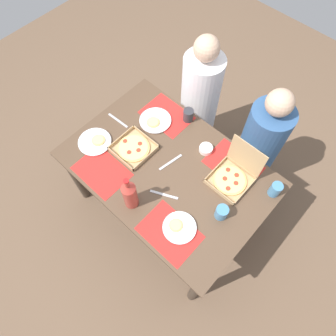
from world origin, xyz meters
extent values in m
plane|color=brown|center=(0.00, 0.00, 0.00)|extent=(6.00, 6.00, 0.00)
cylinder|color=#3F3328|center=(-0.63, -0.41, 0.36)|extent=(0.07, 0.07, 0.72)
cylinder|color=#3F3328|center=(0.63, -0.41, 0.36)|extent=(0.07, 0.07, 0.72)
cylinder|color=#3F3328|center=(-0.63, 0.41, 0.36)|extent=(0.07, 0.07, 0.72)
cylinder|color=#3F3328|center=(0.63, 0.41, 0.36)|extent=(0.07, 0.07, 0.72)
cube|color=brown|center=(0.00, 0.00, 0.73)|extent=(1.39, 0.95, 0.03)
cube|color=red|center=(-0.31, -0.32, 0.75)|extent=(0.36, 0.26, 0.00)
cube|color=red|center=(0.31, -0.32, 0.75)|extent=(0.36, 0.26, 0.00)
cube|color=red|center=(-0.31, 0.32, 0.75)|extent=(0.36, 0.26, 0.00)
cube|color=red|center=(0.31, 0.32, 0.75)|extent=(0.36, 0.26, 0.00)
cube|color=tan|center=(-0.28, -0.05, 0.75)|extent=(0.26, 0.26, 0.01)
cube|color=tan|center=(-0.41, -0.05, 0.77)|extent=(0.01, 0.26, 0.03)
cube|color=tan|center=(-0.15, -0.05, 0.77)|extent=(0.01, 0.26, 0.03)
cube|color=tan|center=(-0.28, -0.18, 0.77)|extent=(0.26, 0.01, 0.03)
cube|color=tan|center=(-0.28, 0.07, 0.77)|extent=(0.26, 0.01, 0.03)
cylinder|color=#E0B76B|center=(-0.28, -0.05, 0.76)|extent=(0.23, 0.23, 0.01)
cylinder|color=#EFD67F|center=(-0.28, -0.05, 0.77)|extent=(0.20, 0.20, 0.00)
cylinder|color=red|center=(-0.24, -0.04, 0.77)|extent=(0.03, 0.03, 0.00)
cylinder|color=red|center=(-0.27, 0.00, 0.77)|extent=(0.03, 0.03, 0.00)
cylinder|color=red|center=(-0.36, -0.06, 0.77)|extent=(0.03, 0.03, 0.00)
cylinder|color=red|center=(-0.27, -0.10, 0.77)|extent=(0.03, 0.03, 0.00)
cube|color=tan|center=(0.37, 0.21, 0.75)|extent=(0.25, 0.25, 0.01)
cube|color=tan|center=(0.25, 0.21, 0.77)|extent=(0.01, 0.25, 0.03)
cube|color=tan|center=(0.49, 0.21, 0.77)|extent=(0.01, 0.25, 0.03)
cube|color=tan|center=(0.37, 0.08, 0.77)|extent=(0.25, 0.01, 0.03)
cube|color=tan|center=(0.37, 0.33, 0.77)|extent=(0.25, 0.01, 0.03)
cylinder|color=#E0B76B|center=(0.37, 0.21, 0.76)|extent=(0.22, 0.22, 0.01)
cylinder|color=#EFD67F|center=(0.37, 0.21, 0.77)|extent=(0.20, 0.20, 0.00)
cylinder|color=red|center=(0.41, 0.21, 0.77)|extent=(0.03, 0.03, 0.00)
cylinder|color=red|center=(0.38, 0.26, 0.77)|extent=(0.03, 0.03, 0.00)
cylinder|color=red|center=(0.31, 0.25, 0.77)|extent=(0.03, 0.03, 0.00)
cylinder|color=red|center=(0.34, 0.19, 0.77)|extent=(0.03, 0.03, 0.00)
cylinder|color=red|center=(0.40, 0.15, 0.77)|extent=(0.03, 0.03, 0.00)
cube|color=tan|center=(0.37, 0.33, 0.91)|extent=(0.25, 0.01, 0.25)
cylinder|color=white|center=(-0.33, 0.23, 0.75)|extent=(0.23, 0.23, 0.01)
cylinder|color=white|center=(-0.33, 0.23, 0.76)|extent=(0.24, 0.24, 0.01)
cylinder|color=#E0B76B|center=(-0.33, 0.20, 0.77)|extent=(0.10, 0.10, 0.01)
cylinder|color=#EFD67F|center=(-0.33, 0.20, 0.77)|extent=(0.08, 0.08, 0.00)
cylinder|color=white|center=(0.34, -0.26, 0.75)|extent=(0.20, 0.20, 0.01)
cylinder|color=white|center=(0.34, -0.26, 0.76)|extent=(0.21, 0.21, 0.01)
cylinder|color=#E0B76B|center=(0.31, -0.27, 0.77)|extent=(0.08, 0.08, 0.01)
cylinder|color=#EFD67F|center=(0.31, -0.27, 0.77)|extent=(0.07, 0.07, 0.00)
cylinder|color=white|center=(-0.52, -0.20, 0.75)|extent=(0.23, 0.23, 0.01)
cylinder|color=white|center=(-0.52, -0.20, 0.76)|extent=(0.23, 0.23, 0.01)
cylinder|color=#E0B76B|center=(-0.51, -0.18, 0.77)|extent=(0.09, 0.09, 0.01)
cylinder|color=#EFD67F|center=(-0.51, -0.18, 0.77)|extent=(0.08, 0.08, 0.00)
cylinder|color=#B2382D|center=(0.00, -0.34, 0.86)|extent=(0.09, 0.09, 0.22)
cone|color=#B2382D|center=(0.00, -0.34, 0.99)|extent=(0.09, 0.09, 0.04)
cylinder|color=#B2382D|center=(0.00, -0.34, 1.03)|extent=(0.03, 0.03, 0.06)
cylinder|color=red|center=(0.00, -0.34, 1.07)|extent=(0.03, 0.03, 0.01)
cylinder|color=#333338|center=(-0.17, 0.40, 0.80)|extent=(0.08, 0.08, 0.10)
cylinder|color=teal|center=(0.63, 0.33, 0.80)|extent=(0.07, 0.07, 0.11)
cylinder|color=teal|center=(0.47, -0.02, 0.80)|extent=(0.08, 0.08, 0.10)
cylinder|color=white|center=(0.10, 0.28, 0.77)|extent=(0.09, 0.09, 0.04)
cube|color=#B7B7BC|center=(-0.02, 0.04, 0.75)|extent=(0.05, 0.19, 0.00)
cube|color=#B7B7BC|center=(-0.54, 0.04, 0.75)|extent=(0.19, 0.03, 0.00)
cube|color=#B7B7BC|center=(0.12, -0.16, 0.75)|extent=(0.18, 0.10, 0.00)
cylinder|color=white|center=(-0.31, 0.73, 0.50)|extent=(0.32, 0.32, 1.01)
sphere|color=#D1A889|center=(-0.31, 0.73, 1.11)|extent=(0.19, 0.19, 0.19)
cylinder|color=#33598C|center=(0.31, 0.73, 0.47)|extent=(0.32, 0.32, 0.93)
sphere|color=#D1A889|center=(0.31, 0.73, 1.03)|extent=(0.19, 0.19, 0.19)
camera|label=1|loc=(0.67, -0.72, 2.59)|focal=32.89mm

